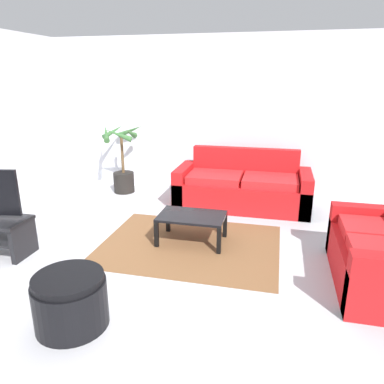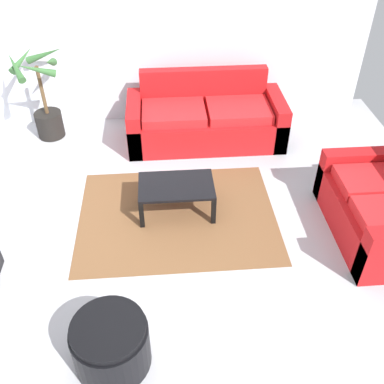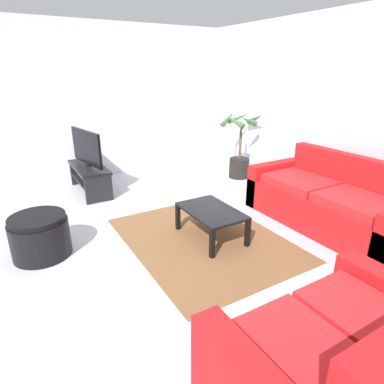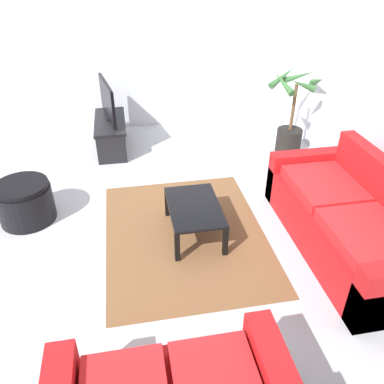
# 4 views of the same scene
# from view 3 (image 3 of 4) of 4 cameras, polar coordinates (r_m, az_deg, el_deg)

# --- Properties ---
(ground_plane) EXTENTS (6.60, 6.60, 0.00)m
(ground_plane) POSITION_cam_3_polar(r_m,az_deg,el_deg) (3.82, -8.04, -9.76)
(ground_plane) COLOR #B2B2B7
(wall_back) EXTENTS (6.00, 0.06, 2.70)m
(wall_back) POSITION_cam_3_polar(r_m,az_deg,el_deg) (5.23, 23.78, 12.75)
(wall_back) COLOR silver
(wall_back) RESTS_ON ground
(wall_left) EXTENTS (0.06, 6.00, 2.70)m
(wall_left) POSITION_cam_3_polar(r_m,az_deg,el_deg) (6.22, -19.88, 14.27)
(wall_left) COLOR silver
(wall_left) RESTS_ON ground
(couch_main) EXTENTS (2.11, 0.90, 0.90)m
(couch_main) POSITION_cam_3_polar(r_m,az_deg,el_deg) (4.55, 22.77, -1.84)
(couch_main) COLOR red
(couch_main) RESTS_ON ground
(couch_loveseat) EXTENTS (0.90, 1.45, 0.90)m
(couch_loveseat) POSITION_cam_3_polar(r_m,az_deg,el_deg) (2.33, 24.24, -25.91)
(couch_loveseat) COLOR red
(couch_loveseat) RESTS_ON ground
(tv_stand) EXTENTS (1.10, 0.45, 0.45)m
(tv_stand) POSITION_cam_3_polar(r_m,az_deg,el_deg) (5.61, -17.49, 2.87)
(tv_stand) COLOR black
(tv_stand) RESTS_ON ground
(tv) EXTENTS (0.96, 0.21, 0.58)m
(tv) POSITION_cam_3_polar(r_m,az_deg,el_deg) (5.50, -17.97, 7.44)
(tv) COLOR black
(tv) RESTS_ON tv_stand
(coffee_table) EXTENTS (0.83, 0.54, 0.37)m
(coffee_table) POSITION_cam_3_polar(r_m,az_deg,el_deg) (3.88, 3.38, -3.81)
(coffee_table) COLOR black
(coffee_table) RESTS_ON ground
(area_rug) EXTENTS (2.20, 1.70, 0.01)m
(area_rug) POSITION_cam_3_polar(r_m,az_deg,el_deg) (3.97, 2.08, -8.19)
(area_rug) COLOR brown
(area_rug) RESTS_ON ground
(potted_palm) EXTENTS (0.73, 0.75, 1.23)m
(potted_palm) POSITION_cam_3_polar(r_m,az_deg,el_deg) (6.13, 8.34, 6.86)
(potted_palm) COLOR black
(potted_palm) RESTS_ON ground
(ottoman) EXTENTS (0.61, 0.61, 0.47)m
(ottoman) POSITION_cam_3_polar(r_m,az_deg,el_deg) (3.92, -25.04, -6.99)
(ottoman) COLOR black
(ottoman) RESTS_ON ground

